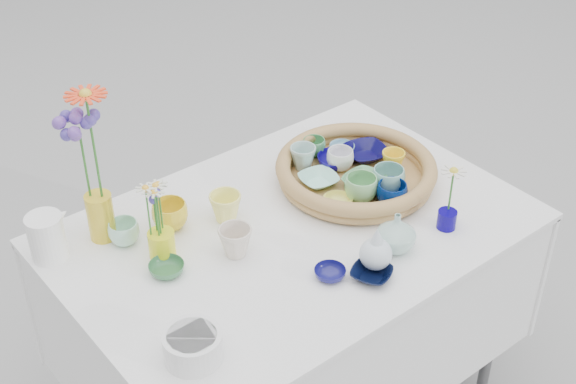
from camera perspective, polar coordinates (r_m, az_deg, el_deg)
wicker_tray at (r=2.36m, az=4.85°, el=1.45°), size 0.47×0.47×0.08m
tray_ceramic_0 at (r=2.41m, az=3.38°, el=2.22°), size 0.11×0.11×0.03m
tray_ceramic_1 at (r=2.46m, az=5.55°, el=2.78°), size 0.16×0.16×0.03m
tray_ceramic_2 at (r=2.40m, az=7.49°, el=2.18°), size 0.08×0.08×0.06m
tray_ceramic_3 at (r=2.33m, az=5.51°, el=0.69°), size 0.14×0.14×0.03m
tray_ceramic_4 at (r=2.26m, az=5.22°, el=0.25°), size 0.12×0.12×0.07m
tray_ceramic_5 at (r=2.33m, az=2.19°, el=0.87°), size 0.12×0.12×0.03m
tray_ceramic_6 at (r=2.39m, az=1.07°, el=2.47°), size 0.09×0.09×0.07m
tray_ceramic_7 at (r=2.39m, az=3.73°, el=2.32°), size 0.09×0.09×0.06m
tray_ceramic_8 at (r=2.48m, az=3.86°, el=3.11°), size 0.10×0.10×0.02m
tray_ceramic_9 at (r=2.25m, az=7.39°, el=-0.16°), size 0.11×0.11×0.07m
tray_ceramic_10 at (r=2.24m, az=3.53°, el=-0.74°), size 0.11×0.11×0.03m
tray_ceramic_11 at (r=2.30m, az=7.14°, el=0.85°), size 0.10×0.10×0.08m
tray_ceramic_12 at (r=2.45m, az=1.86°, el=3.20°), size 0.08×0.08×0.06m
loose_ceramic_0 at (r=2.20m, az=-8.39°, el=-1.66°), size 0.10×0.10×0.08m
loose_ceramic_1 at (r=2.21m, az=-4.47°, el=-1.10°), size 0.10×0.10×0.08m
loose_ceramic_2 at (r=2.06m, az=-8.63°, el=-5.43°), size 0.12×0.12×0.03m
loose_ceramic_3 at (r=2.08m, az=-3.77°, el=-3.54°), size 0.11×0.11×0.08m
loose_ceramic_4 at (r=2.03m, az=3.00°, el=-5.80°), size 0.09×0.09×0.03m
loose_ceramic_5 at (r=2.17m, az=-11.59°, el=-2.85°), size 0.09×0.09×0.07m
loose_ceramic_6 at (r=2.04m, az=5.96°, el=-5.81°), size 0.13×0.13×0.02m
fluted_bowl at (r=1.83m, az=-6.80°, el=-10.83°), size 0.15×0.15×0.07m
bud_vase_paleblue at (r=2.04m, az=6.29°, el=-3.92°), size 0.10×0.10×0.13m
bud_vase_seafoam at (r=2.11m, az=7.71°, el=-2.85°), size 0.14×0.14×0.11m
bud_vase_cobalt at (r=2.22m, az=11.22°, el=-1.93°), size 0.06×0.06×0.05m
single_daisy at (r=2.18m, az=11.52°, el=0.11°), size 0.08×0.08×0.14m
tall_vase_yellow at (r=2.18m, az=-13.17°, el=-1.71°), size 0.08×0.08×0.14m
gerbera at (r=2.06m, az=-13.63°, el=3.08°), size 0.16×0.16×0.32m
hydrangea at (r=2.09m, az=-14.26°, el=2.05°), size 0.10×0.10×0.29m
white_pitcher at (r=2.15m, az=-16.78°, el=-3.10°), size 0.14×0.11×0.13m
daisy_cup at (r=2.10m, az=-8.96°, el=-3.69°), size 0.09×0.09×0.08m
daisy_posy at (r=2.04m, az=-9.49°, el=-1.09°), size 0.09×0.09×0.15m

